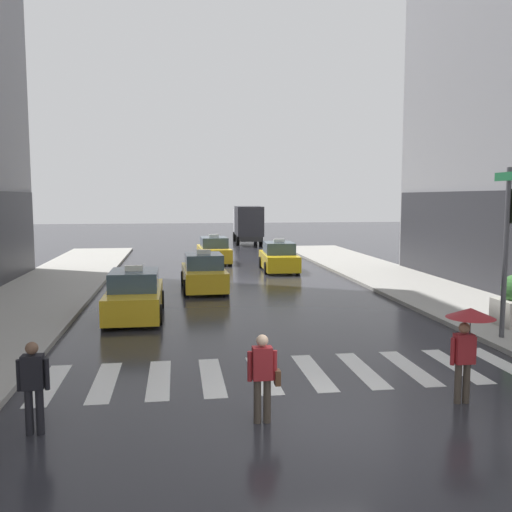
{
  "coord_description": "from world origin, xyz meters",
  "views": [
    {
      "loc": [
        -2.56,
        -9.35,
        4.12
      ],
      "look_at": [
        -0.05,
        8.0,
        2.25
      ],
      "focal_mm": 38.67,
      "sensor_mm": 36.0,
      "label": 1
    }
  ],
  "objects_px": {
    "box_truck": "(248,223)",
    "pedestrian_with_handbag": "(263,373)",
    "taxi_third": "(279,258)",
    "pedestrian_plain_coat": "(33,382)",
    "taxi_second": "(204,273)",
    "taxi_lead": "(135,296)",
    "taxi_fourth": "(214,251)",
    "pedestrian_with_umbrella": "(468,329)",
    "traffic_light_pole": "(510,228)"
  },
  "relations": [
    {
      "from": "traffic_light_pole",
      "to": "taxi_second",
      "type": "height_order",
      "value": "traffic_light_pole"
    },
    {
      "from": "pedestrian_with_handbag",
      "to": "pedestrian_plain_coat",
      "type": "distance_m",
      "value": 4.02
    },
    {
      "from": "traffic_light_pole",
      "to": "taxi_lead",
      "type": "xyz_separation_m",
      "value": [
        -10.71,
        4.99,
        -2.53
      ]
    },
    {
      "from": "box_truck",
      "to": "pedestrian_with_handbag",
      "type": "distance_m",
      "value": 39.27
    },
    {
      "from": "taxi_third",
      "to": "pedestrian_with_handbag",
      "type": "xyz_separation_m",
      "value": [
        -4.17,
        -20.74,
        0.21
      ]
    },
    {
      "from": "traffic_light_pole",
      "to": "pedestrian_with_handbag",
      "type": "relative_size",
      "value": 2.91
    },
    {
      "from": "traffic_light_pole",
      "to": "taxi_third",
      "type": "relative_size",
      "value": 1.04
    },
    {
      "from": "pedestrian_with_handbag",
      "to": "pedestrian_plain_coat",
      "type": "relative_size",
      "value": 1.0
    },
    {
      "from": "taxi_second",
      "to": "pedestrian_with_umbrella",
      "type": "distance_m",
      "value": 15.28
    },
    {
      "from": "taxi_lead",
      "to": "pedestrian_with_umbrella",
      "type": "xyz_separation_m",
      "value": [
        7.17,
        -9.2,
        0.79
      ]
    },
    {
      "from": "pedestrian_with_umbrella",
      "to": "pedestrian_with_handbag",
      "type": "height_order",
      "value": "pedestrian_with_umbrella"
    },
    {
      "from": "traffic_light_pole",
      "to": "pedestrian_with_umbrella",
      "type": "distance_m",
      "value": 5.77
    },
    {
      "from": "taxi_lead",
      "to": "pedestrian_plain_coat",
      "type": "height_order",
      "value": "taxi_lead"
    },
    {
      "from": "box_truck",
      "to": "taxi_lead",
      "type": "bearing_deg",
      "value": -104.79
    },
    {
      "from": "taxi_lead",
      "to": "pedestrian_with_umbrella",
      "type": "bearing_deg",
      "value": -52.05
    },
    {
      "from": "taxi_lead",
      "to": "pedestrian_with_handbag",
      "type": "relative_size",
      "value": 2.75
    },
    {
      "from": "taxi_second",
      "to": "pedestrian_plain_coat",
      "type": "bearing_deg",
      "value": -103.87
    },
    {
      "from": "taxi_lead",
      "to": "pedestrian_with_handbag",
      "type": "height_order",
      "value": "taxi_lead"
    },
    {
      "from": "taxi_second",
      "to": "taxi_fourth",
      "type": "xyz_separation_m",
      "value": [
        1.15,
        10.27,
        0.0
      ]
    },
    {
      "from": "taxi_third",
      "to": "box_truck",
      "type": "distance_m",
      "value": 18.27
    },
    {
      "from": "taxi_third",
      "to": "box_truck",
      "type": "bearing_deg",
      "value": 88.11
    },
    {
      "from": "taxi_second",
      "to": "pedestrian_with_handbag",
      "type": "relative_size",
      "value": 2.78
    },
    {
      "from": "taxi_fourth",
      "to": "pedestrian_with_handbag",
      "type": "xyz_separation_m",
      "value": [
        -0.81,
        -25.22,
        0.21
      ]
    },
    {
      "from": "taxi_second",
      "to": "pedestrian_with_handbag",
      "type": "height_order",
      "value": "taxi_second"
    },
    {
      "from": "taxi_lead",
      "to": "pedestrian_plain_coat",
      "type": "bearing_deg",
      "value": -96.16
    },
    {
      "from": "pedestrian_with_umbrella",
      "to": "pedestrian_plain_coat",
      "type": "height_order",
      "value": "pedestrian_with_umbrella"
    },
    {
      "from": "traffic_light_pole",
      "to": "pedestrian_with_umbrella",
      "type": "bearing_deg",
      "value": -130.05
    },
    {
      "from": "taxi_third",
      "to": "pedestrian_plain_coat",
      "type": "height_order",
      "value": "taxi_third"
    },
    {
      "from": "taxi_third",
      "to": "pedestrian_with_umbrella",
      "type": "bearing_deg",
      "value": -89.96
    },
    {
      "from": "box_truck",
      "to": "pedestrian_with_handbag",
      "type": "xyz_separation_m",
      "value": [
        -4.77,
        -38.97,
        -0.92
      ]
    },
    {
      "from": "taxi_second",
      "to": "taxi_lead",
      "type": "bearing_deg",
      "value": -116.25
    },
    {
      "from": "taxi_lead",
      "to": "pedestrian_plain_coat",
      "type": "xyz_separation_m",
      "value": [
        -1.03,
        -9.52,
        0.21
      ]
    },
    {
      "from": "traffic_light_pole",
      "to": "pedestrian_with_umbrella",
      "type": "relative_size",
      "value": 2.47
    },
    {
      "from": "taxi_second",
      "to": "taxi_third",
      "type": "bearing_deg",
      "value": 52.07
    },
    {
      "from": "taxi_fourth",
      "to": "pedestrian_with_handbag",
      "type": "height_order",
      "value": "taxi_fourth"
    },
    {
      "from": "taxi_second",
      "to": "taxi_third",
      "type": "relative_size",
      "value": 0.99
    },
    {
      "from": "taxi_third",
      "to": "pedestrian_plain_coat",
      "type": "relative_size",
      "value": 2.79
    },
    {
      "from": "taxi_third",
      "to": "taxi_lead",
      "type": "bearing_deg",
      "value": -122.68
    },
    {
      "from": "box_truck",
      "to": "pedestrian_with_umbrella",
      "type": "xyz_separation_m",
      "value": [
        -0.59,
        -38.58,
        -0.34
      ]
    },
    {
      "from": "box_truck",
      "to": "taxi_fourth",
      "type": "bearing_deg",
      "value": -106.07
    },
    {
      "from": "pedestrian_with_umbrella",
      "to": "taxi_lead",
      "type": "bearing_deg",
      "value": 127.95
    },
    {
      "from": "taxi_lead",
      "to": "pedestrian_with_umbrella",
      "type": "distance_m",
      "value": 11.69
    },
    {
      "from": "taxi_fourth",
      "to": "pedestrian_with_umbrella",
      "type": "xyz_separation_m",
      "value": [
        3.38,
        -24.83,
        0.79
      ]
    },
    {
      "from": "pedestrian_with_umbrella",
      "to": "pedestrian_with_handbag",
      "type": "xyz_separation_m",
      "value": [
        -4.19,
        -0.38,
        -0.58
      ]
    },
    {
      "from": "taxi_fourth",
      "to": "pedestrian_with_umbrella",
      "type": "height_order",
      "value": "pedestrian_with_umbrella"
    },
    {
      "from": "pedestrian_with_umbrella",
      "to": "pedestrian_plain_coat",
      "type": "bearing_deg",
      "value": -177.79
    },
    {
      "from": "taxi_second",
      "to": "box_truck",
      "type": "relative_size",
      "value": 0.6
    },
    {
      "from": "taxi_lead",
      "to": "taxi_third",
      "type": "xyz_separation_m",
      "value": [
        7.16,
        11.16,
        0.0
      ]
    },
    {
      "from": "traffic_light_pole",
      "to": "box_truck",
      "type": "distance_m",
      "value": 34.53
    },
    {
      "from": "traffic_light_pole",
      "to": "pedestrian_with_umbrella",
      "type": "xyz_separation_m",
      "value": [
        -3.54,
        -4.21,
        -1.74
      ]
    }
  ]
}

